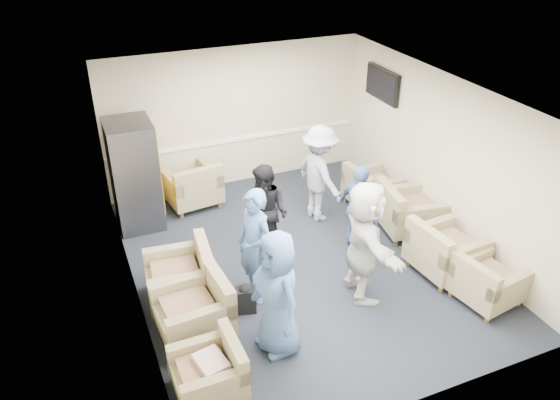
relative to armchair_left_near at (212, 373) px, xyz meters
name	(u,v)px	position (x,y,z in m)	size (l,w,h in m)	color
floor	(299,261)	(1.99, 1.98, -0.30)	(6.00, 6.00, 0.00)	black
ceiling	(303,97)	(1.99, 1.98, 2.40)	(6.00, 6.00, 0.00)	white
back_wall	(235,117)	(1.99, 4.98, 1.05)	(5.00, 0.02, 2.70)	beige
front_wall	(423,313)	(1.99, -1.02, 1.05)	(5.00, 0.02, 2.70)	beige
left_wall	(127,220)	(-0.51, 1.98, 1.05)	(0.02, 6.00, 2.70)	beige
right_wall	(441,158)	(4.49, 1.98, 1.05)	(0.02, 6.00, 2.70)	beige
chair_rail	(236,140)	(1.99, 4.96, 0.60)	(4.98, 0.04, 0.06)	white
tv	(382,84)	(4.43, 3.78, 1.74)	(0.10, 1.00, 0.58)	black
armchair_left_near	(212,373)	(0.00, 0.00, 0.00)	(0.77, 0.77, 0.61)	#897C58
armchair_left_mid	(197,311)	(0.11, 1.04, 0.05)	(0.96, 0.96, 0.72)	#897C58
armchair_left_far	(184,277)	(0.12, 1.79, 0.05)	(0.99, 0.99, 0.72)	#897C58
armchair_right_near	(485,284)	(3.98, 0.08, 0.02)	(0.92, 0.92, 0.64)	#897C58
armchair_right_midnear	(443,252)	(3.87, 0.89, 0.06)	(0.99, 0.99, 0.73)	#897C58
armchair_right_midfar	(406,212)	(4.02, 2.09, 0.06)	(1.06, 1.06, 0.74)	#897C58
armchair_right_far	(370,189)	(3.92, 3.09, 0.03)	(0.90, 0.90, 0.67)	#897C58
armchair_corner	(193,187)	(0.93, 4.35, 0.06)	(1.04, 1.04, 0.74)	#897C58
vending_machine	(135,175)	(-0.10, 4.11, 0.64)	(0.76, 0.89, 1.88)	#53545C
backpack	(246,297)	(0.83, 1.19, -0.07)	(0.30, 0.25, 0.45)	black
pillow	(211,363)	(0.00, 0.00, 0.16)	(0.40, 0.30, 0.12)	beige
person_front_left	(277,294)	(0.97, 0.39, 0.55)	(0.83, 0.54, 1.71)	#466BA8
person_mid_left	(255,247)	(1.07, 1.44, 0.55)	(0.63, 0.41, 1.72)	#466BA8
person_back_left	(266,213)	(1.58, 2.34, 0.48)	(0.76, 0.59, 1.57)	black
person_back_right	(320,174)	(2.86, 3.07, 0.56)	(1.12, 0.64, 1.73)	silver
person_mid_right	(359,211)	(2.96, 1.88, 0.45)	(0.89, 0.37, 1.52)	#466BA8
person_front_right	(364,241)	(2.48, 0.92, 0.60)	(1.68, 0.53, 1.81)	silver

